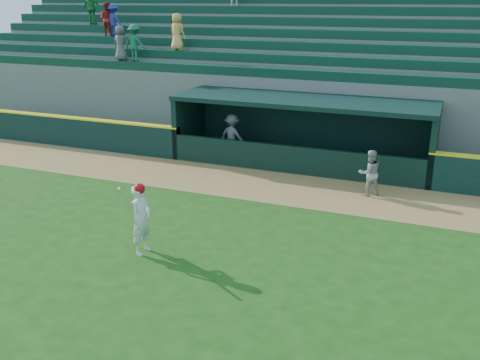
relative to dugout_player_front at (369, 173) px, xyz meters
The scene contains 9 objects.
ground 6.04m from the dugout_player_front, 118.63° to the right, with size 120.00×120.00×0.00m, color #1C4711.
warning_track 2.99m from the dugout_player_front, behind, with size 40.00×3.00×0.01m, color olive.
field_wall_left 15.18m from the dugout_player_front, behind, with size 15.50×0.30×1.20m, color black.
wall_stripe_left 15.18m from the dugout_player_front, behind, with size 15.50×0.32×0.06m, color yellow.
dugout_player_front is the anchor object (origin of this frame).
dugout_player_inside 6.11m from the dugout_player_front, 156.78° to the left, with size 1.08×0.62×1.67m, color gray.
dugout 4.02m from the dugout_player_front, 136.31° to the left, with size 9.40×2.80×2.46m.
stands 8.03m from the dugout_player_front, 111.48° to the left, with size 34.50×6.26×7.60m.
batter_at_plate 7.53m from the dugout_player_front, 126.29° to the right, with size 0.54×0.80×1.79m.
Camera 1 is at (4.99, -10.87, 5.90)m, focal length 40.00 mm.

